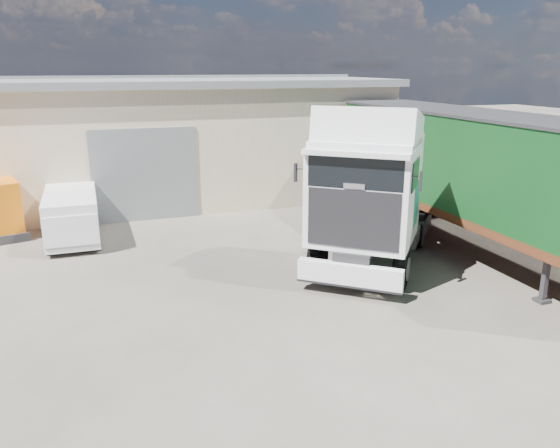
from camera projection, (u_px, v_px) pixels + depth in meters
name	position (u px, v px, depth m)	size (l,w,h in m)	color
ground	(275.00, 319.00, 13.12)	(120.00, 120.00, 0.00)	#292622
warehouse	(42.00, 138.00, 25.06)	(30.60, 12.60, 5.42)	beige
brick_boundary_wall	(501.00, 186.00, 21.78)	(0.35, 26.00, 2.50)	brown
tractor_unit	(370.00, 201.00, 15.96)	(6.62, 7.25, 4.87)	black
box_trailer	(474.00, 167.00, 17.57)	(3.01, 13.45, 4.46)	#2D2D30
panel_van	(72.00, 217.00, 18.76)	(1.74, 4.14, 1.68)	black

